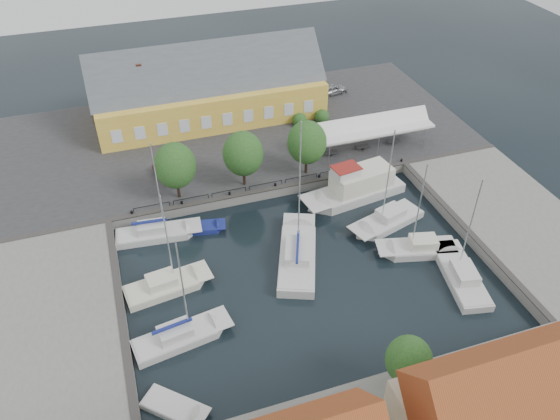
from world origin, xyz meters
name	(u,v)px	position (x,y,z in m)	size (l,w,h in m)	color
ground	(300,261)	(0.00, 0.00, 0.00)	(140.00, 140.00, 0.00)	black
north_quay	(236,136)	(0.00, 23.00, 0.50)	(56.00, 26.00, 1.00)	#2D2D30
west_quay	(48,333)	(-22.00, -2.00, 0.50)	(12.00, 24.00, 1.00)	slate
east_quay	(516,222)	(22.00, -2.00, 0.50)	(12.00, 24.00, 1.00)	slate
quay_edge_fittings	(284,221)	(0.02, 4.75, 1.06)	(56.00, 24.72, 0.40)	#383533
warehouse	(204,91)	(-2.60, 28.36, 4.43)	(28.56, 14.00, 9.55)	gold
tent_canopy	(372,128)	(14.00, 14.50, 3.68)	(14.00, 4.00, 2.83)	white
quay_trees	(243,154)	(-2.00, 12.00, 4.88)	(18.20, 4.20, 6.30)	black
car_silver	(332,89)	(15.22, 28.90, 1.72)	(1.70, 4.23, 1.44)	#999DA0
car_red	(165,172)	(-9.77, 16.14, 1.60)	(1.27, 3.63, 1.20)	#55131E
center_sailboat	(297,256)	(-0.20, 0.28, 0.36)	(6.86, 10.98, 14.43)	silver
trawler	(356,189)	(9.02, 7.51, 1.02)	(11.82, 5.05, 5.00)	silver
east_boat_a	(387,221)	(10.09, 2.34, 0.26)	(8.50, 4.95, 11.58)	silver
east_boat_b	(419,250)	(10.96, -2.35, 0.26)	(7.91, 4.26, 10.51)	silver
east_boat_c	(461,278)	(12.66, -6.81, 0.26)	(4.32, 8.81, 10.88)	silver
west_boat_a	(157,234)	(-12.07, 7.64, 0.27)	(8.47, 3.14, 11.03)	silver
west_boat_b	(166,287)	(-12.32, 0.33, 0.26)	(7.89, 3.65, 10.52)	beige
west_boat_d	(180,338)	(-12.16, -5.57, 0.27)	(8.24, 3.64, 10.77)	silver
launch_sw	(175,409)	(-13.66, -11.48, 0.09)	(4.83, 4.66, 0.98)	silver
launch_nw	(202,229)	(-7.68, 7.30, 0.09)	(4.68, 2.61, 0.88)	navy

